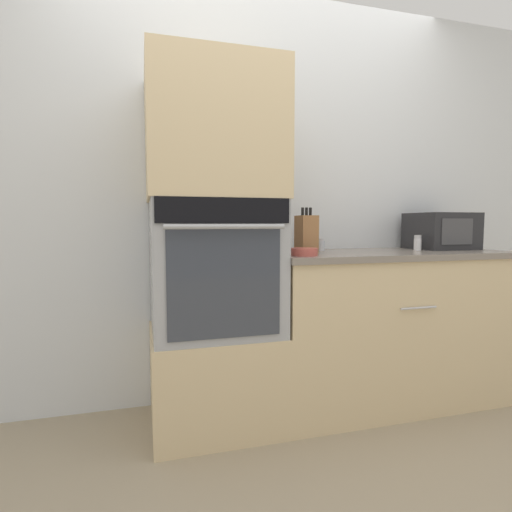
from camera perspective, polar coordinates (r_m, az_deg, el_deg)
ground_plane at (r=2.22m, az=5.17°, el=-24.85°), size 12.00×12.00×0.00m
wall_back at (r=2.54m, az=0.22°, el=8.19°), size 8.00×0.05×2.50m
oven_cabinet_base at (r=2.29m, az=-5.89°, el=-16.73°), size 0.68×0.60×0.52m
wall_oven at (r=2.14m, az=-6.01°, el=-1.45°), size 0.65×0.64×0.70m
oven_cabinet_upper at (r=2.18m, az=-6.19°, el=16.81°), size 0.68×0.60×0.68m
counter_unit at (r=2.61m, az=17.83°, el=-9.50°), size 1.45×0.63×0.93m
microwave at (r=2.88m, az=24.90°, el=3.26°), size 0.37×0.33×0.24m
knife_block at (r=2.28m, az=7.19°, el=3.13°), size 0.10×0.14×0.26m
bowl at (r=2.10m, az=6.92°, el=0.60°), size 0.14×0.14×0.04m
condiment_jar_near at (r=2.36m, az=3.66°, el=1.33°), size 0.05×0.05×0.06m
condiment_jar_mid at (r=2.67m, az=22.09°, el=1.74°), size 0.05×0.05×0.10m
condiment_jar_far at (r=2.50m, az=9.19°, el=1.63°), size 0.05×0.05×0.08m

